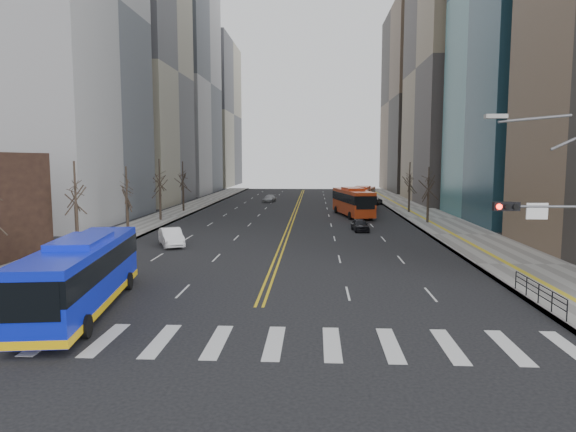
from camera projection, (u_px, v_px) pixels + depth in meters
The scene contains 16 objects.
ground at pixel (246, 342), 21.12m from camera, with size 220.00×220.00×0.00m, color black.
sidewalk_right at pixel (431, 218), 64.87m from camera, with size 7.00×130.00×0.15m, color slate.
sidewalk_left at pixel (166, 217), 66.64m from camera, with size 5.00×130.00×0.15m, color slate.
crosswalk at pixel (246, 342), 21.12m from camera, with size 26.70×4.00×0.01m.
centerline at pixel (296, 210), 75.71m from camera, with size 0.55×100.00×0.01m.
office_towers at pixel (300, 61), 86.47m from camera, with size 83.00×134.00×58.00m.
signal_mast at pixel (572, 222), 21.85m from camera, with size 5.37×0.37×9.39m.
pedestrian_railing at pixel (539, 290), 26.24m from camera, with size 0.06×6.06×1.02m.
street_trees at pixel (222, 184), 55.25m from camera, with size 35.20×47.20×7.60m.
blue_bus at pixel (82, 273), 25.33m from camera, with size 4.42×12.93×3.68m.
red_bus_near at pixel (353, 200), 67.62m from camera, with size 4.96×12.29×3.78m.
red_bus_far at pixel (362, 197), 75.26m from camera, with size 5.12×11.46×3.54m.
car_white at pixel (171, 237), 44.46m from camera, with size 1.65×4.74×1.56m, color white.
car_dark_mid at pixel (360, 225), 53.77m from camera, with size 1.52×3.78×1.29m, color black.
car_silver at pixel (269, 199), 90.06m from camera, with size 1.73×4.25×1.23m, color #9C9DA1.
car_dark_far at pixel (374, 201), 84.29m from camera, with size 1.94×4.22×1.17m, color black.
Camera 1 is at (2.81, -20.30, 7.51)m, focal length 32.00 mm.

